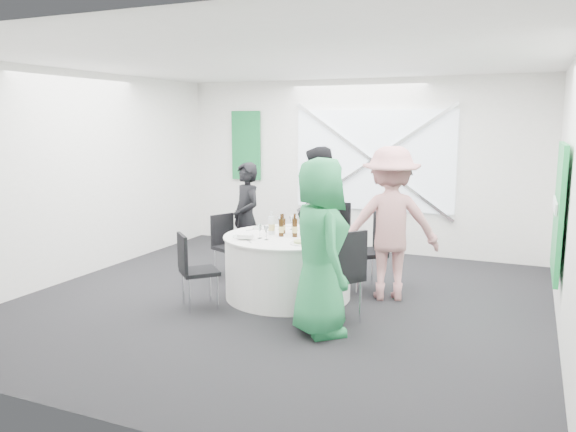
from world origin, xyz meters
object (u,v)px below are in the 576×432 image
at_px(chair_back_left, 227,241).
at_px(chair_front_left, 192,265).
at_px(chair_back, 332,232).
at_px(person_woman_green, 320,247).
at_px(chair_front_right, 342,269).
at_px(person_man_back_left, 246,219).
at_px(person_woman_pink, 390,224).
at_px(green_water_bottle, 303,226).
at_px(person_man_back, 317,211).
at_px(chair_back_right, 372,245).
at_px(banquet_table, 288,266).
at_px(clear_water_bottle, 272,225).

distance_m(chair_back_left, chair_front_left, 1.38).
relative_size(chair_back, person_woman_green, 0.57).
xyz_separation_m(chair_front_right, person_man_back_left, (-1.84, 1.38, 0.19)).
bearing_deg(person_woman_pink, green_water_bottle, -0.85).
distance_m(chair_back_left, green_water_bottle, 1.41).
bearing_deg(chair_front_left, chair_front_right, -129.30).
bearing_deg(person_man_back, chair_front_right, 25.80).
height_order(chair_front_left, person_man_back_left, person_man_back_left).
bearing_deg(chair_back_right, chair_back_left, -123.10).
height_order(banquet_table, chair_back_left, chair_back_left).
bearing_deg(chair_back, clear_water_bottle, -99.69).
bearing_deg(banquet_table, chair_front_right, -35.82).
xyz_separation_m(chair_back_right, person_man_back, (-0.90, 0.42, 0.31)).
bearing_deg(chair_back, chair_back_right, -26.67).
bearing_deg(chair_back_left, chair_back_right, -60.60).
height_order(chair_back, person_woman_pink, person_woman_pink).
bearing_deg(person_man_back, chair_front_left, -23.57).
xyz_separation_m(chair_front_right, person_man_back, (-0.93, 1.76, 0.30)).
bearing_deg(chair_back, chair_front_left, -108.04).
bearing_deg(chair_back_right, banquet_table, -90.00).
xyz_separation_m(banquet_table, clear_water_bottle, (-0.21, -0.01, 0.49)).
bearing_deg(clear_water_bottle, chair_back_left, 150.97).
bearing_deg(banquet_table, person_man_back, 92.11).
height_order(chair_back_left, person_woman_green, person_woman_green).
bearing_deg(person_woman_green, chair_front_left, 47.28).
bearing_deg(person_man_back, person_man_back_left, -69.39).
distance_m(chair_back_right, person_man_back, 1.04).
height_order(chair_front_right, person_woman_green, person_woman_green).
height_order(chair_back_right, chair_front_left, chair_back_right).
height_order(chair_front_right, chair_front_left, chair_front_right).
relative_size(chair_back, person_man_back, 0.57).
relative_size(person_man_back_left, person_man_back, 0.88).
distance_m(chair_back_left, person_man_back, 1.31).
distance_m(chair_front_right, chair_front_left, 1.72).
distance_m(person_man_back_left, person_woman_pink, 2.12).
relative_size(banquet_table, green_water_bottle, 5.09).
bearing_deg(person_woman_pink, clear_water_bottle, -2.48).
bearing_deg(person_woman_green, chair_back_left, 13.95).
height_order(banquet_table, chair_back, chair_back).
bearing_deg(chair_back, chair_front_right, -60.41).
height_order(chair_back_right, person_woman_pink, person_woman_pink).
xyz_separation_m(chair_back_left, clear_water_bottle, (0.91, -0.51, 0.37)).
distance_m(banquet_table, person_woman_pink, 1.33).
height_order(person_man_back, person_woman_pink, person_woman_pink).
relative_size(banquet_table, clear_water_bottle, 5.49).
height_order(chair_front_left, green_water_bottle, green_water_bottle).
height_order(person_man_back_left, person_woman_pink, person_woman_pink).
bearing_deg(person_woman_pink, person_woman_green, 54.59).
bearing_deg(chair_back, person_woman_green, -66.48).
distance_m(chair_back, person_man_back, 0.36).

